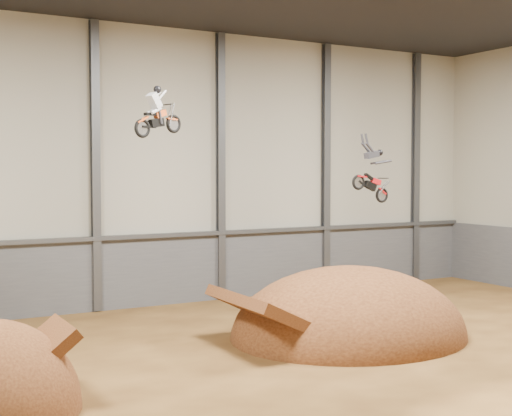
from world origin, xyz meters
The scene contains 11 objects.
floor centered at (0.00, 0.00, 0.00)m, with size 40.00×40.00×0.00m, color #482C13.
back_wall centered at (0.00, 15.00, 7.00)m, with size 40.00×0.10×14.00m, color #AAA796.
lower_band_back centered at (0.00, 14.90, 1.75)m, with size 39.80×0.18×3.50m, color #515359.
steel_rail centered at (0.00, 14.75, 3.55)m, with size 39.80×0.35×0.20m, color #47494F.
steel_column_2 centered at (-3.33, 14.80, 7.00)m, with size 0.40×0.36×13.90m, color #47494F.
steel_column_3 centered at (3.33, 14.80, 7.00)m, with size 0.40×0.36×13.90m, color #47494F.
steel_column_4 centered at (10.00, 14.80, 7.00)m, with size 0.40×0.36×13.90m, color #47494F.
steel_column_5 centered at (16.67, 14.80, 7.00)m, with size 0.40×0.36×13.90m, color #47494F.
landing_ramp centered at (4.22, 4.68, 0.00)m, with size 10.00×8.85×5.77m, color #422110.
fmx_rider_a centered at (-3.34, 6.40, 9.12)m, with size 2.20×0.84×1.99m, color #CD4E1C, non-canonical shape.
fmx_rider_b centered at (5.65, 5.36, 6.90)m, with size 2.69×0.77×2.31m, color red, non-canonical shape.
Camera 1 is at (-13.14, -18.76, 6.80)m, focal length 50.00 mm.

